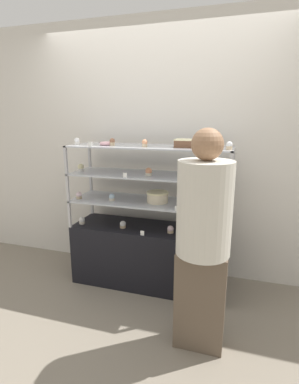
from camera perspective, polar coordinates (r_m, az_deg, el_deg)
The scene contains 29 objects.
ground_plane at distance 3.20m, azimuth -0.00°, elevation -16.79°, with size 20.00×20.00×0.00m, color gray.
back_wall at distance 3.14m, azimuth 2.10°, elevation 7.82°, with size 8.00×0.05×2.60m.
display_base at distance 3.06m, azimuth -0.00°, elevation -11.97°, with size 1.50×0.48×0.60m.
display_riser_lower at distance 2.86m, azimuth -0.00°, elevation -2.06°, with size 1.50×0.48×0.26m.
display_riser_middle at distance 2.80m, azimuth -0.00°, elevation 3.11°, with size 1.50×0.48×0.26m.
display_riser_upper at distance 2.76m, azimuth -0.00°, elevation 8.46°, with size 1.50×0.48×0.26m.
layer_cake_centerpiece at distance 2.81m, azimuth 1.54°, elevation -0.95°, with size 0.21×0.21×0.10m.
sheet_cake_frosted at distance 2.66m, azimuth 7.11°, elevation 9.22°, with size 0.20×0.17×0.07m.
cupcake_0 at distance 3.09m, azimuth -12.73°, elevation -5.34°, with size 0.06×0.06×0.07m.
cupcake_1 at distance 2.92m, azimuth -5.11°, elevation -6.19°, with size 0.06×0.06×0.07m.
cupcake_2 at distance 2.80m, azimuth 4.01°, elevation -7.13°, with size 0.06×0.06×0.07m.
cupcake_3 at distance 2.77m, azimuth 13.49°, elevation -7.68°, with size 0.06×0.06×0.07m.
price_tag_0 at distance 2.73m, azimuth -1.38°, elevation -7.84°, with size 0.04×0.00×0.04m.
cupcake_4 at distance 3.02m, azimuth -13.28°, elevation -0.63°, with size 0.06×0.06×0.07m.
cupcake_5 at distance 2.90m, azimuth -7.17°, elevation -1.00°, with size 0.06×0.06×0.07m.
cupcake_6 at distance 2.71m, azimuth 6.79°, elevation -2.05°, with size 0.06×0.06×0.07m.
cupcake_7 at distance 2.64m, azimuth 13.94°, elevation -2.80°, with size 0.06×0.06×0.07m.
price_tag_1 at distance 2.57m, azimuth 5.26°, elevation -3.15°, with size 0.04×0.00×0.04m.
cupcake_8 at distance 3.03m, azimuth -12.95°, elevation 4.54°, with size 0.06×0.06×0.07m.
cupcake_9 at distance 2.72m, azimuth -0.17°, elevation 3.85°, with size 0.06×0.06×0.07m.
cupcake_10 at distance 2.58m, azimuth 14.43°, elevation 2.84°, with size 0.06×0.06×0.07m.
price_tag_2 at distance 2.64m, azimuth -4.69°, elevation 3.20°, with size 0.04×0.00×0.04m.
cupcake_11 at distance 2.96m, azimuth -13.66°, elevation 9.36°, with size 0.05×0.05×0.07m.
cupcake_12 at distance 2.83m, azimuth -7.11°, elevation 9.45°, with size 0.05×0.05×0.07m.
cupcake_13 at distance 2.66m, azimuth -0.92°, elevation 9.27°, with size 0.05×0.05×0.07m.
cupcake_14 at distance 2.51m, azimuth 14.97°, elevation 8.51°, with size 0.05×0.05×0.07m.
price_tag_3 at distance 2.74m, azimuth -11.24°, elevation 8.92°, with size 0.04×0.00×0.04m.
donut_glazed at distance 2.88m, azimuth -8.30°, elevation 9.13°, with size 0.12×0.12×0.03m.
customer_figure at distance 2.09m, azimuth 10.16°, elevation -8.60°, with size 0.37×0.37×1.58m.
Camera 1 is at (0.81, -2.62, 1.64)m, focal length 28.00 mm.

